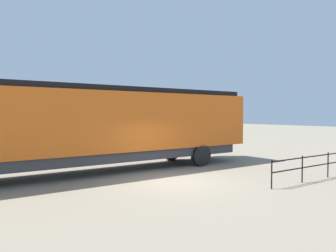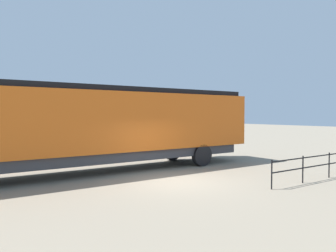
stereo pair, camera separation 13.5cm
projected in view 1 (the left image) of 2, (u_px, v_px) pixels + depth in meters
ground_plane at (176, 182)px, 12.90m from camera, size 120.00×120.00×0.00m
locomotive at (104, 124)px, 15.02m from camera, size 2.91×16.52×3.88m
platform_fence at (328, 161)px, 13.75m from camera, size 0.05×7.53×1.05m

